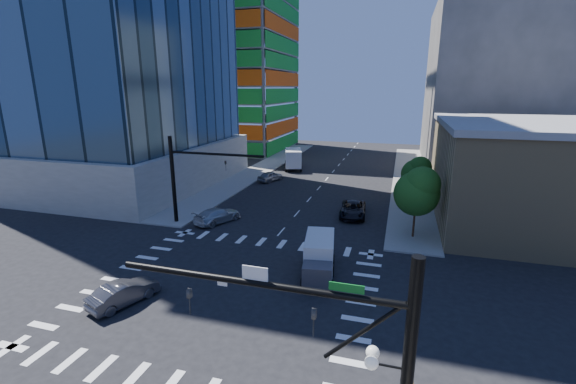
% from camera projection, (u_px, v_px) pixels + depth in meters
% --- Properties ---
extents(ground, '(160.00, 160.00, 0.00)m').
position_uv_depth(ground, '(230.00, 291.00, 27.08)').
color(ground, black).
rests_on(ground, ground).
extents(road_markings, '(20.00, 20.00, 0.01)m').
position_uv_depth(road_markings, '(230.00, 290.00, 27.07)').
color(road_markings, silver).
rests_on(road_markings, ground).
extents(sidewalk_ne, '(5.00, 60.00, 0.15)m').
position_uv_depth(sidewalk_ne, '(410.00, 178.00, 60.69)').
color(sidewalk_ne, gray).
rests_on(sidewalk_ne, ground).
extents(sidewalk_nw, '(5.00, 60.00, 0.15)m').
position_uv_depth(sidewalk_nw, '(261.00, 169.00, 67.51)').
color(sidewalk_nw, gray).
rests_on(sidewalk_nw, ground).
extents(construction_building, '(25.16, 34.50, 70.60)m').
position_uv_depth(construction_building, '(230.00, 38.00, 85.48)').
color(construction_building, gray).
rests_on(construction_building, ground).
extents(commercial_building, '(20.50, 22.50, 10.60)m').
position_uv_depth(commercial_building, '(544.00, 174.00, 39.25)').
color(commercial_building, tan).
rests_on(commercial_building, ground).
extents(bg_building_ne, '(24.00, 30.00, 28.00)m').
position_uv_depth(bg_building_ne, '(502.00, 87.00, 67.00)').
color(bg_building_ne, '#5D5954').
rests_on(bg_building_ne, ground).
extents(signal_mast_se, '(10.51, 2.48, 9.00)m').
position_uv_depth(signal_mast_se, '(378.00, 373.00, 12.23)').
color(signal_mast_se, black).
rests_on(signal_mast_se, sidewalk_se).
extents(signal_mast_nw, '(10.20, 0.40, 9.00)m').
position_uv_depth(signal_mast_nw, '(186.00, 173.00, 39.02)').
color(signal_mast_nw, black).
rests_on(signal_mast_nw, sidewalk_nw).
extents(tree_south, '(4.16, 4.16, 6.82)m').
position_uv_depth(tree_south, '(418.00, 191.00, 35.29)').
color(tree_south, '#382316').
rests_on(tree_south, sidewalk_ne).
extents(tree_north, '(3.54, 3.52, 5.78)m').
position_uv_depth(tree_north, '(417.00, 172.00, 46.50)').
color(tree_north, '#382316').
rests_on(tree_north, sidewalk_ne).
extents(car_nb_far, '(3.09, 5.98, 1.61)m').
position_uv_depth(car_nb_far, '(353.00, 209.00, 42.61)').
color(car_nb_far, black).
rests_on(car_nb_far, ground).
extents(car_sb_near, '(4.18, 5.82, 1.56)m').
position_uv_depth(car_sb_near, '(217.00, 215.00, 40.70)').
color(car_sb_near, silver).
rests_on(car_sb_near, ground).
extents(car_sb_mid, '(3.33, 4.87, 1.54)m').
position_uv_depth(car_sb_mid, '(270.00, 176.00, 58.80)').
color(car_sb_mid, '#9A9CA1').
rests_on(car_sb_mid, ground).
extents(car_sb_cross, '(3.11, 4.93, 1.53)m').
position_uv_depth(car_sb_cross, '(124.00, 293.00, 25.29)').
color(car_sb_cross, '#46454A').
rests_on(car_sb_cross, ground).
extents(box_truck_near, '(3.13, 5.72, 2.84)m').
position_uv_depth(box_truck_near, '(319.00, 261.00, 28.79)').
color(box_truck_near, black).
rests_on(box_truck_near, ground).
extents(box_truck_far, '(4.71, 7.28, 3.53)m').
position_uv_depth(box_truck_far, '(293.00, 160.00, 67.92)').
color(box_truck_far, black).
rests_on(box_truck_far, ground).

